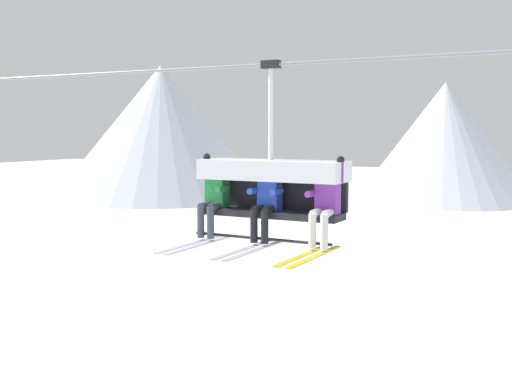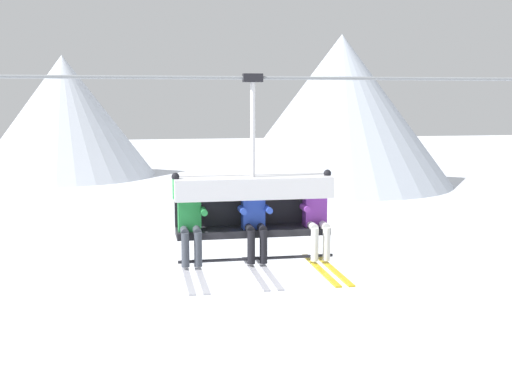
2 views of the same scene
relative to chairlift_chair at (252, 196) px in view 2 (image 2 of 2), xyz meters
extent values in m
cone|color=silver|center=(-8.12, 51.36, -0.31)|extent=(16.06, 16.06, 10.84)
cone|color=silver|center=(14.73, 41.45, 0.34)|extent=(18.26, 18.26, 12.12)
cylinder|color=gray|center=(-1.07, -0.07, 1.69)|extent=(17.53, 0.05, 0.05)
cube|color=#232328|center=(0.00, -0.07, -0.51)|extent=(2.23, 0.48, 0.10)
cube|color=#232328|center=(0.00, 0.21, -0.24)|extent=(2.23, 0.08, 0.45)
cube|color=silver|center=(0.00, -0.01, 0.14)|extent=(2.27, 0.68, 0.30)
cylinder|color=black|center=(0.00, -0.39, -0.84)|extent=(2.23, 0.04, 0.04)
cylinder|color=silver|center=(0.00, -0.07, 0.97)|extent=(0.07, 0.07, 1.36)
cube|color=black|center=(0.00, -0.07, 1.69)|extent=(0.28, 0.12, 0.12)
cube|color=#23843D|center=(-0.92, -0.09, -0.20)|extent=(0.32, 0.22, 0.52)
sphere|color=black|center=(-0.92, -0.09, 0.16)|extent=(0.22, 0.22, 0.22)
ellipsoid|color=black|center=(-0.92, -0.19, 0.16)|extent=(0.17, 0.04, 0.08)
cylinder|color=#3D424C|center=(-1.01, -0.26, -0.42)|extent=(0.11, 0.34, 0.11)
cylinder|color=#3D424C|center=(-0.84, -0.26, -0.42)|extent=(0.11, 0.34, 0.11)
cylinder|color=#3D424C|center=(-1.01, -0.43, -0.66)|extent=(0.11, 0.11, 0.48)
cylinder|color=#3D424C|center=(-0.84, -0.43, -0.66)|extent=(0.11, 0.11, 0.48)
cube|color=#B2B2BC|center=(-1.01, -0.73, -0.95)|extent=(0.09, 1.70, 0.02)
cube|color=#B2B2BC|center=(-0.84, -0.73, -0.95)|extent=(0.09, 1.70, 0.02)
cylinder|color=#23843D|center=(-1.11, -0.09, 0.15)|extent=(0.09, 0.09, 0.30)
sphere|color=black|center=(-1.11, -0.09, 0.32)|extent=(0.11, 0.11, 0.11)
cylinder|color=#23843D|center=(-0.74, -0.24, -0.16)|extent=(0.09, 0.30, 0.09)
cube|color=#2847B7|center=(0.00, -0.09, -0.20)|extent=(0.32, 0.22, 0.52)
sphere|color=black|center=(0.00, -0.09, 0.16)|extent=(0.22, 0.22, 0.22)
ellipsoid|color=black|center=(0.00, -0.19, 0.16)|extent=(0.17, 0.04, 0.08)
cylinder|color=black|center=(-0.09, -0.26, -0.42)|extent=(0.11, 0.34, 0.11)
cylinder|color=black|center=(0.09, -0.26, -0.42)|extent=(0.11, 0.34, 0.11)
cylinder|color=black|center=(-0.09, -0.43, -0.66)|extent=(0.11, 0.11, 0.48)
cylinder|color=black|center=(0.09, -0.43, -0.66)|extent=(0.11, 0.11, 0.48)
cube|color=#B2B2BC|center=(-0.09, -0.73, -0.95)|extent=(0.09, 1.70, 0.02)
cube|color=#B2B2BC|center=(0.09, -0.73, -0.95)|extent=(0.09, 1.70, 0.02)
cylinder|color=#2847B7|center=(-0.19, -0.24, -0.16)|extent=(0.09, 0.30, 0.09)
cylinder|color=#2847B7|center=(0.19, -0.24, -0.16)|extent=(0.09, 0.30, 0.09)
cube|color=purple|center=(0.92, -0.09, -0.20)|extent=(0.32, 0.22, 0.52)
sphere|color=silver|center=(0.92, -0.09, 0.16)|extent=(0.22, 0.22, 0.22)
ellipsoid|color=black|center=(0.92, -0.19, 0.16)|extent=(0.17, 0.04, 0.08)
cylinder|color=silver|center=(0.84, -0.26, -0.42)|extent=(0.11, 0.34, 0.11)
cylinder|color=silver|center=(1.01, -0.26, -0.42)|extent=(0.11, 0.34, 0.11)
cylinder|color=silver|center=(0.84, -0.43, -0.66)|extent=(0.11, 0.11, 0.48)
cylinder|color=silver|center=(1.01, -0.43, -0.66)|extent=(0.11, 0.11, 0.48)
cube|color=gold|center=(0.84, -0.73, -0.95)|extent=(0.09, 1.70, 0.02)
cube|color=gold|center=(1.01, -0.73, -0.95)|extent=(0.09, 1.70, 0.02)
cylinder|color=purple|center=(0.74, -0.24, -0.16)|extent=(0.09, 0.30, 0.09)
cylinder|color=purple|center=(1.11, -0.09, 0.15)|extent=(0.09, 0.09, 0.30)
sphere|color=black|center=(1.11, -0.09, 0.32)|extent=(0.11, 0.11, 0.11)
camera|label=1|loc=(4.29, -8.59, 0.73)|focal=45.00mm
camera|label=2|loc=(-1.61, -9.09, 1.43)|focal=45.00mm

